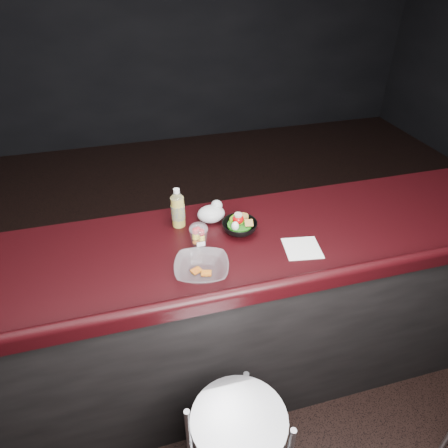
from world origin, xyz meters
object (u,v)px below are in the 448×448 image
Objects in this scene: lemonade_bottle at (178,210)px; snack_bowl at (239,226)px; stool_left at (238,446)px; green_apple at (237,221)px; fruit_cup at (199,235)px; takeout_bowl at (202,269)px.

snack_bowl is at bearing -25.70° from lemonade_bottle.
stool_left is 9.12× the size of green_apple.
fruit_cup reaches higher than green_apple.
takeout_bowl is (0.03, -0.38, -0.06)m from lemonade_bottle.
takeout_bowl is at bearing -130.13° from green_apple.
lemonade_bottle is 0.74× the size of takeout_bowl.
lemonade_bottle is 0.29m from green_apple.
snack_bowl is at bearing 73.34° from stool_left.
takeout_bowl reaches higher than stool_left.
snack_bowl reaches higher than takeout_bowl.
green_apple is 0.29× the size of takeout_bowl.
lemonade_bottle is 0.30m from snack_bowl.
stool_left is at bearing -90.87° from fruit_cup.
stool_left is 0.93m from snack_bowl.
takeout_bowl is at bearing -134.13° from snack_bowl.
lemonade_bottle is 0.38m from takeout_bowl.
green_apple is at bearing 74.17° from stool_left.
lemonade_bottle is (-0.05, 0.87, 0.57)m from stool_left.
green_apple is at bearing -19.34° from lemonade_bottle.
takeout_bowl is at bearing -99.15° from fruit_cup.
green_apple is at bearing 49.87° from takeout_bowl.
fruit_cup reaches higher than takeout_bowl.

